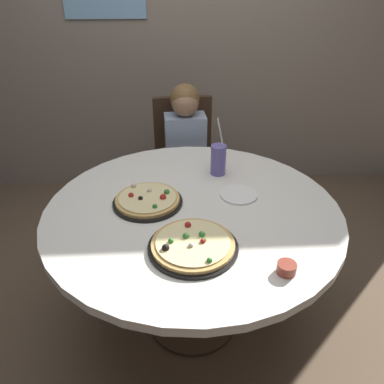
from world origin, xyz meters
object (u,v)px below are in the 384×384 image
Objects in this scene: dining_table at (193,222)px; soda_cup at (218,160)px; chair_wooden at (184,159)px; sauce_bowl at (287,268)px; pizza_cheese at (148,200)px; plate_small at (239,195)px; diner_child at (187,178)px; pizza_veggie at (193,245)px.

soda_cup reaches higher than dining_table.
soda_cup reaches higher than chair_wooden.
soda_cup reaches higher than sauce_bowl.
plate_small is (0.43, 0.04, -0.01)m from pizza_cheese.
diner_child is at bearing 89.66° from dining_table.
pizza_cheese is (-0.21, 0.04, 0.10)m from dining_table.
dining_table is 7.46× the size of plate_small.
pizza_veggie reaches higher than dining_table.
diner_child is at bearing -86.86° from chair_wooden.
chair_wooden is 0.92m from plate_small.
diner_child is 15.46× the size of sauce_bowl.
soda_cup reaches higher than pizza_cheese.
pizza_veggie is 5.04× the size of sauce_bowl.
plate_small is at bearing 99.02° from sauce_bowl.
diner_child reaches higher than soda_cup.
dining_table is at bearing 124.93° from sauce_bowl.
soda_cup is (0.36, 0.27, 0.06)m from pizza_cheese.
pizza_veggie is at bearing 154.92° from sauce_bowl.
soda_cup is at bearing 101.72° from sauce_bowl.
sauce_bowl is (0.32, -0.15, 0.00)m from pizza_veggie.
pizza_veggie is 1.10× the size of pizza_cheese.
pizza_veggie is at bearing -122.46° from plate_small.
pizza_cheese is 0.45m from soda_cup.
diner_child reaches higher than pizza_veggie.
plate_small is (-0.08, 0.53, -0.02)m from sauce_bowl.
pizza_cheese is at bearing 119.47° from pizza_veggie.
sauce_bowl is at bearing -77.23° from chair_wooden.
diner_child is (0.01, -0.18, -0.05)m from chair_wooden.
dining_table is at bearing -158.72° from plate_small.
pizza_veggie is at bearing -105.41° from soda_cup.
soda_cup reaches higher than pizza_veggie.
plate_small is (0.07, -0.23, -0.08)m from soda_cup.
dining_table is at bearing -90.34° from diner_child.
plate_small is at bearing 21.28° from dining_table.
pizza_cheese is (-0.19, 0.34, 0.00)m from pizza_veggie.
sauce_bowl is (0.30, -1.21, 0.29)m from diner_child.
chair_wooden is 3.10× the size of soda_cup.
diner_child is 3.36× the size of pizza_cheese.
soda_cup is (0.15, 0.32, 0.17)m from dining_table.
pizza_veggie is at bearing -91.10° from diner_child.
pizza_veggie is (-0.02, -0.29, 0.10)m from dining_table.
dining_table is 19.18× the size of sauce_bowl.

